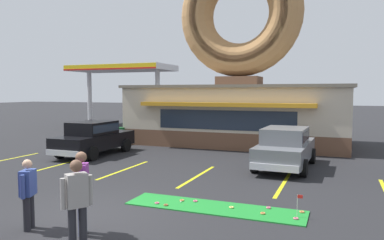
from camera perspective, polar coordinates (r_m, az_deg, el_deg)
name	(u,v)px	position (r m, az deg, el deg)	size (l,w,h in m)	color
ground_plane	(87,217)	(9.60, -15.68, -14.02)	(160.00, 160.00, 0.00)	#232326
donut_shop_building	(239,79)	(21.87, 7.20, 6.26)	(12.30, 6.75, 10.96)	brown
putting_mat	(214,208)	(9.92, 3.39, -13.18)	(4.64, 1.13, 0.03)	#1E842D
mini_donut_near_left	(302,212)	(9.85, 16.41, -13.27)	(0.13, 0.13, 0.04)	#D17F47
mini_donut_near_right	(269,208)	(9.98, 11.58, -12.95)	(0.13, 0.13, 0.04)	#D8667F
mini_donut_mid_left	(166,205)	(10.03, -4.01, -12.78)	(0.13, 0.13, 0.04)	brown
mini_donut_mid_centre	(182,200)	(10.41, -1.54, -12.14)	(0.13, 0.13, 0.04)	#D17F47
mini_donut_mid_right	(232,207)	(9.87, 6.04, -13.09)	(0.13, 0.13, 0.04)	#E5C666
mini_donut_far_left	(296,218)	(9.34, 15.55, -14.25)	(0.13, 0.13, 0.04)	#D8667F
mini_donut_far_centre	(157,203)	(10.21, -5.36, -12.47)	(0.13, 0.13, 0.04)	#D8667F
mini_donut_far_right	(195,201)	(10.34, 0.52, -12.24)	(0.13, 0.13, 0.04)	#D8667F
mini_donut_extra	(263,213)	(9.53, 10.74, -13.78)	(0.13, 0.13, 0.04)	#D17F47
golf_ball	(181,202)	(10.26, -1.71, -12.36)	(0.04, 0.04, 0.04)	white
putting_flag_pin	(299,200)	(9.37, 15.98, -11.68)	(0.13, 0.01, 0.55)	silver
car_black	(94,137)	(18.29, -14.72, -2.47)	(1.99, 4.57, 1.60)	black
car_grey	(285,146)	(15.12, 14.03, -3.87)	(2.11, 4.62, 1.60)	slate
pedestrian_hooded_kid	(28,191)	(8.97, -23.70, -9.91)	(0.36, 0.56, 1.54)	#232328
pedestrian_leather_jacket_man	(82,188)	(8.26, -16.45, -9.96)	(0.39, 0.54, 1.76)	#474C66
pedestrian_clipboard_woman	(77,201)	(7.43, -17.13, -11.67)	(0.41, 0.51, 1.75)	#232328
trash_bin	(120,136)	(21.67, -10.94, -2.35)	(0.57, 0.57, 0.97)	#1E662D
gas_station_canopy	(122,70)	(33.83, -10.65, 7.43)	(9.00, 4.46, 5.30)	silver
parking_stripe_far_left	(7,159)	(18.56, -26.30, -5.40)	(0.12, 3.60, 0.01)	yellow
parking_stripe_left	(62,164)	(16.48, -19.23, -6.37)	(0.12, 3.60, 0.01)	yellow
parking_stripe_mid_left	(124,170)	(14.72, -10.28, -7.47)	(0.12, 3.60, 0.01)	yellow
parking_stripe_centre	(197,176)	(13.42, 0.80, -8.56)	(0.12, 3.60, 0.01)	yellow
parking_stripe_mid_right	(283,184)	(12.70, 13.75, -9.43)	(0.12, 3.60, 0.01)	yellow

